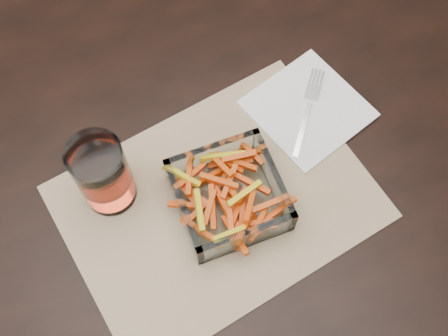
# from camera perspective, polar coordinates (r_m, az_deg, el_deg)

# --- Properties ---
(dining_table) EXTENTS (1.60, 0.90, 0.75)m
(dining_table) POSITION_cam_1_polar(r_m,az_deg,el_deg) (0.97, -3.29, -0.36)
(dining_table) COLOR black
(dining_table) RESTS_ON ground
(placemat) EXTENTS (0.49, 0.38, 0.00)m
(placemat) POSITION_cam_1_polar(r_m,az_deg,el_deg) (0.85, -0.66, -3.43)
(placemat) COLOR tan
(placemat) RESTS_ON dining_table
(glass_bowl) EXTENTS (0.16, 0.16, 0.06)m
(glass_bowl) POSITION_cam_1_polar(r_m,az_deg,el_deg) (0.83, 0.50, -2.92)
(glass_bowl) COLOR white
(glass_bowl) RESTS_ON placemat
(tumbler) EXTENTS (0.08, 0.08, 0.14)m
(tumbler) POSITION_cam_1_polar(r_m,az_deg,el_deg) (0.82, -12.14, -0.77)
(tumbler) COLOR white
(tumbler) RESTS_ON placemat
(napkin) EXTENTS (0.20, 0.20, 0.00)m
(napkin) POSITION_cam_1_polar(r_m,az_deg,el_deg) (0.93, 8.54, 6.00)
(napkin) COLOR white
(napkin) RESTS_ON placemat
(fork) EXTENTS (0.12, 0.14, 0.00)m
(fork) POSITION_cam_1_polar(r_m,az_deg,el_deg) (0.93, 8.53, 5.99)
(fork) COLOR silver
(fork) RESTS_ON napkin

